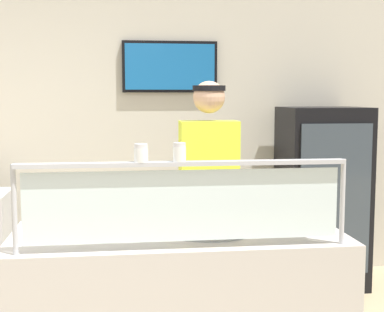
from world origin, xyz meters
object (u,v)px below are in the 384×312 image
Objects in this scene: parmesan_shaker at (141,154)px; worker_figure at (209,196)px; pizza_tray at (208,227)px; pizza_server at (205,224)px; drink_fridge at (322,197)px; pepper_flake_shaker at (179,153)px.

parmesan_shaker is 0.05× the size of worker_figure.
pizza_tray is 0.72m from worker_figure.
pizza_server reaches higher than pizza_tray.
drink_fridge reaches higher than pizza_server.
pizza_server is 2.19m from drink_fridge.
worker_figure is (0.31, 1.06, -0.40)m from pepper_flake_shaker.
pepper_flake_shaker is at bearing -125.29° from drink_fridge.
worker_figure reaches higher than pizza_tray.
pepper_flake_shaker is at bearing -121.62° from pizza_server.
worker_figure reaches higher than parmesan_shaker.
pizza_server is 0.16× the size of worker_figure.
pepper_flake_shaker is (0.18, -0.00, 0.00)m from parmesan_shaker.
pizza_tray is at bearing 43.75° from parmesan_shaker.
pizza_tray is 6.18× the size of parmesan_shaker.
drink_fridge is at bearing 53.45° from pizza_tray.
pepper_flake_shaker is 0.06× the size of drink_fridge.
drink_fridge is (1.30, 1.75, -0.21)m from pizza_server.
pepper_flake_shaker is 2.62m from drink_fridge.
parmesan_shaker is 0.05× the size of drink_fridge.
pizza_server is 3.34× the size of parmesan_shaker.
pizza_tray is 0.04m from pizza_server.
pizza_server is at bearing -101.02° from worker_figure.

